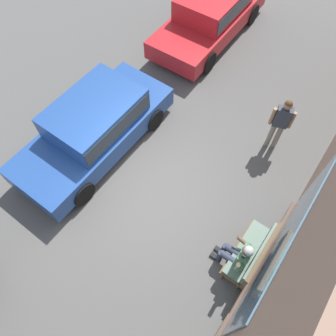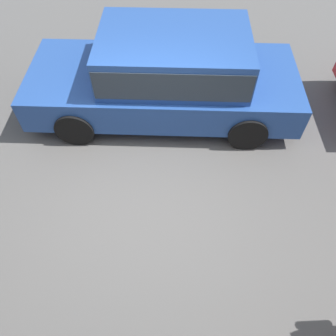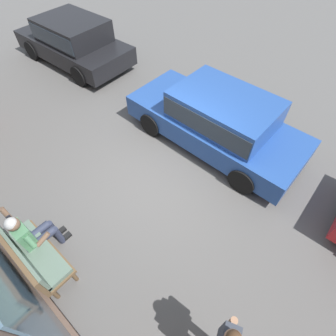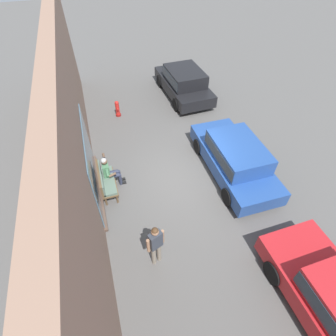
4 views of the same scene
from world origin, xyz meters
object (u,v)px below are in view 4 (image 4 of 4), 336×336
pedestrian_standing (156,243)px  fire_hydrant (118,109)px  bench (105,180)px  person_on_phone (109,171)px  parked_car_far (184,82)px  parked_car_mid (235,157)px

pedestrian_standing → fire_hydrant: bearing=-1.4°
bench → person_on_phone: bearing=-39.4°
bench → parked_car_far: 7.49m
bench → fire_hydrant: 4.87m
bench → person_on_phone: size_ratio=1.07×
pedestrian_standing → bench: bearing=18.1°
parked_car_far → person_on_phone: bearing=138.4°
person_on_phone → pedestrian_standing: size_ratio=0.78×
person_on_phone → parked_car_mid: 4.65m
parked_car_far → pedestrian_standing: bearing=155.7°
fire_hydrant → parked_car_far: bearing=-76.6°
person_on_phone → parked_car_far: (5.33, -4.74, 0.10)m
person_on_phone → parked_car_far: bearing=-41.6°
parked_car_mid → fire_hydrant: size_ratio=5.57×
bench → parked_car_mid: (-0.48, -4.81, 0.22)m
parked_car_far → fire_hydrant: size_ratio=5.36×
bench → parked_car_far: parked_car_far is taller
fire_hydrant → bench: bearing=165.5°
pedestrian_standing → fire_hydrant: 7.86m
person_on_phone → parked_car_mid: bearing=-99.3°
person_on_phone → parked_car_mid: size_ratio=0.30×
parked_car_mid → pedestrian_standing: size_ratio=2.61×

